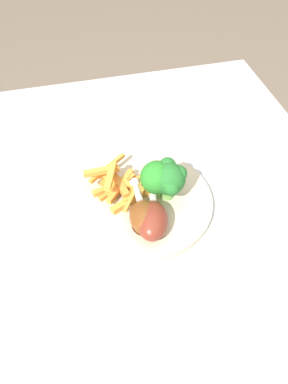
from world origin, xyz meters
name	(u,v)px	position (x,y,z in m)	size (l,w,h in m)	color
ground_plane	(158,355)	(0.00, 0.00, 0.00)	(6.00, 6.00, 0.00)	#6B5B4C
dining_table	(166,256)	(0.00, 0.00, 0.60)	(0.94, 0.70, 0.73)	#B7B7BC
dinner_plate	(144,201)	(-0.04, -0.04, 0.73)	(0.25, 0.25, 0.01)	beige
broccoli_floret_front	(159,178)	(-0.04, -0.01, 0.79)	(0.07, 0.06, 0.07)	#7DBE5A
broccoli_floret_middle	(170,178)	(-0.04, 0.01, 0.79)	(0.07, 0.06, 0.08)	#75B04F
carrot_fries_pile	(121,185)	(-0.07, -0.07, 0.76)	(0.14, 0.13, 0.05)	orange
chicken_drumstick_near	(145,215)	(0.01, -0.05, 0.76)	(0.13, 0.05, 0.04)	#4C230E
chicken_drumstick_far	(152,218)	(0.02, -0.04, 0.76)	(0.14, 0.07, 0.04)	#4F1A11
fork	(278,291)	(0.18, 0.12, 0.73)	(0.19, 0.01, 0.01)	silver
water_glass	(282,159)	(-0.03, 0.22, 0.79)	(0.07, 0.07, 0.13)	silver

